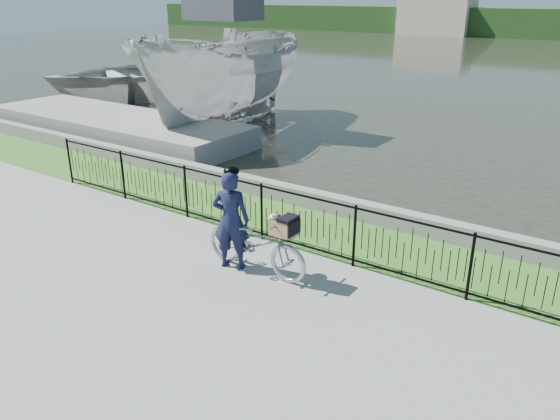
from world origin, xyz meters
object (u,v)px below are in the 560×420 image
Objects in this scene: bicycle_rig at (256,243)px; boat_near at (225,75)px; dock at (116,126)px; boat_far at (152,75)px; cyclist at (231,219)px.

boat_near reaches higher than bicycle_rig.
dock is 4.08m from boat_near.
boat_far reaches higher than dock.
boat_near is 0.82× the size of boat_far.
bicycle_rig reaches higher than dock.
bicycle_rig is at bearing 11.66° from cyclist.
dock is 1.07× the size of boat_near.
boat_far is (-13.98, 11.23, 0.07)m from cyclist.
bicycle_rig is 10.84m from boat_near.
dock is at bearing -52.28° from boat_far.
cyclist is 10.57m from boat_near.
boat_far is (-7.16, 3.21, -0.89)m from boat_near.
cyclist reaches higher than bicycle_rig.
boat_near is at bearing 49.99° from dock.
cyclist is 0.20× the size of boat_near.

